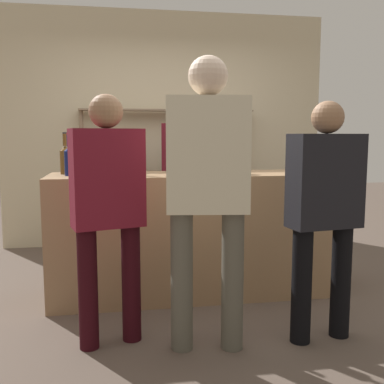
{
  "coord_description": "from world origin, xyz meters",
  "views": [
    {
      "loc": [
        -0.61,
        -3.63,
        1.33
      ],
      "look_at": [
        0.0,
        0.0,
        0.87
      ],
      "focal_mm": 42.0,
      "sensor_mm": 36.0,
      "label": 1
    }
  ],
  "objects_px": {
    "counter_bottle_0": "(132,158)",
    "customer_right": "(324,205)",
    "counter_bottle_3": "(173,158)",
    "server_behind_counter": "(185,169)",
    "customer_left": "(108,202)",
    "counter_bottle_4": "(69,160)",
    "cork_jar": "(89,167)",
    "wine_glass": "(209,159)",
    "counter_bottle_5": "(125,158)",
    "customer_center": "(208,182)",
    "counter_bottle_2": "(174,157)",
    "ice_bucket": "(222,159)",
    "counter_bottle_1": "(66,159)"
  },
  "relations": [
    {
      "from": "counter_bottle_0",
      "to": "customer_right",
      "type": "distance_m",
      "value": 1.54
    },
    {
      "from": "counter_bottle_3",
      "to": "server_behind_counter",
      "type": "xyz_separation_m",
      "value": [
        0.28,
        1.19,
        -0.18
      ]
    },
    {
      "from": "customer_left",
      "to": "counter_bottle_4",
      "type": "bearing_deg",
      "value": 5.51
    },
    {
      "from": "server_behind_counter",
      "to": "counter_bottle_4",
      "type": "bearing_deg",
      "value": -62.35
    },
    {
      "from": "server_behind_counter",
      "to": "customer_left",
      "type": "bearing_deg",
      "value": -38.89
    },
    {
      "from": "customer_right",
      "to": "server_behind_counter",
      "type": "distance_m",
      "value": 2.07
    },
    {
      "from": "counter_bottle_4",
      "to": "server_behind_counter",
      "type": "bearing_deg",
      "value": 43.72
    },
    {
      "from": "counter_bottle_4",
      "to": "cork_jar",
      "type": "height_order",
      "value": "counter_bottle_4"
    },
    {
      "from": "counter_bottle_3",
      "to": "wine_glass",
      "type": "relative_size",
      "value": 2.26
    },
    {
      "from": "counter_bottle_5",
      "to": "customer_center",
      "type": "relative_size",
      "value": 0.2
    },
    {
      "from": "counter_bottle_2",
      "to": "counter_bottle_0",
      "type": "bearing_deg",
      "value": -160.6
    },
    {
      "from": "counter_bottle_2",
      "to": "customer_right",
      "type": "bearing_deg",
      "value": -52.97
    },
    {
      "from": "wine_glass",
      "to": "ice_bucket",
      "type": "xyz_separation_m",
      "value": [
        0.15,
        0.15,
        -0.01
      ]
    },
    {
      "from": "cork_jar",
      "to": "server_behind_counter",
      "type": "relative_size",
      "value": 0.08
    },
    {
      "from": "wine_glass",
      "to": "customer_center",
      "type": "xyz_separation_m",
      "value": [
        -0.19,
        -0.87,
        -0.09
      ]
    },
    {
      "from": "customer_right",
      "to": "server_behind_counter",
      "type": "xyz_separation_m",
      "value": [
        -0.59,
        1.98,
        0.09
      ]
    },
    {
      "from": "cork_jar",
      "to": "server_behind_counter",
      "type": "xyz_separation_m",
      "value": [
        0.93,
        0.97,
        -0.1
      ]
    },
    {
      "from": "customer_center",
      "to": "customer_right",
      "type": "distance_m",
      "value": 0.78
    },
    {
      "from": "counter_bottle_0",
      "to": "counter_bottle_3",
      "type": "height_order",
      "value": "counter_bottle_3"
    },
    {
      "from": "cork_jar",
      "to": "counter_bottle_2",
      "type": "bearing_deg",
      "value": 6.87
    },
    {
      "from": "customer_right",
      "to": "counter_bottle_2",
      "type": "bearing_deg",
      "value": 28.88
    },
    {
      "from": "cork_jar",
      "to": "customer_center",
      "type": "xyz_separation_m",
      "value": [
        0.76,
        -1.01,
        -0.04
      ]
    },
    {
      "from": "ice_bucket",
      "to": "customer_right",
      "type": "relative_size",
      "value": 0.14
    },
    {
      "from": "ice_bucket",
      "to": "customer_right",
      "type": "xyz_separation_m",
      "value": [
        0.43,
        -1.02,
        -0.24
      ]
    },
    {
      "from": "counter_bottle_2",
      "to": "counter_bottle_5",
      "type": "relative_size",
      "value": 0.93
    },
    {
      "from": "customer_right",
      "to": "customer_left",
      "type": "distance_m",
      "value": 1.37
    },
    {
      "from": "counter_bottle_3",
      "to": "counter_bottle_4",
      "type": "height_order",
      "value": "counter_bottle_3"
    },
    {
      "from": "wine_glass",
      "to": "counter_bottle_2",
      "type": "bearing_deg",
      "value": 137.96
    },
    {
      "from": "counter_bottle_0",
      "to": "ice_bucket",
      "type": "bearing_deg",
      "value": 4.27
    },
    {
      "from": "counter_bottle_3",
      "to": "wine_glass",
      "type": "bearing_deg",
      "value": 15.51
    },
    {
      "from": "counter_bottle_4",
      "to": "customer_right",
      "type": "xyz_separation_m",
      "value": [
        1.66,
        -0.95,
        -0.25
      ]
    },
    {
      "from": "cork_jar",
      "to": "customer_center",
      "type": "distance_m",
      "value": 1.26
    },
    {
      "from": "counter_bottle_0",
      "to": "server_behind_counter",
      "type": "bearing_deg",
      "value": 60.02
    },
    {
      "from": "counter_bottle_1",
      "to": "customer_left",
      "type": "xyz_separation_m",
      "value": [
        0.35,
        -0.96,
        -0.22
      ]
    },
    {
      "from": "wine_glass",
      "to": "customer_center",
      "type": "bearing_deg",
      "value": -102.11
    },
    {
      "from": "counter_bottle_0",
      "to": "cork_jar",
      "type": "bearing_deg",
      "value": 173.06
    },
    {
      "from": "counter_bottle_3",
      "to": "customer_center",
      "type": "height_order",
      "value": "customer_center"
    },
    {
      "from": "counter_bottle_3",
      "to": "counter_bottle_5",
      "type": "bearing_deg",
      "value": 175.34
    },
    {
      "from": "counter_bottle_0",
      "to": "counter_bottle_4",
      "type": "relative_size",
      "value": 1.04
    },
    {
      "from": "counter_bottle_3",
      "to": "counter_bottle_1",
      "type": "bearing_deg",
      "value": 158.16
    },
    {
      "from": "counter_bottle_1",
      "to": "server_behind_counter",
      "type": "distance_m",
      "value": 1.42
    },
    {
      "from": "ice_bucket",
      "to": "cork_jar",
      "type": "xyz_separation_m",
      "value": [
        -1.09,
        -0.01,
        -0.05
      ]
    },
    {
      "from": "cork_jar",
      "to": "customer_right",
      "type": "bearing_deg",
      "value": -33.49
    },
    {
      "from": "server_behind_counter",
      "to": "customer_center",
      "type": "bearing_deg",
      "value": -20.98
    },
    {
      "from": "wine_glass",
      "to": "server_behind_counter",
      "type": "distance_m",
      "value": 1.12
    },
    {
      "from": "customer_right",
      "to": "wine_glass",
      "type": "bearing_deg",
      "value": 25.41
    },
    {
      "from": "counter_bottle_0",
      "to": "customer_left",
      "type": "bearing_deg",
      "value": -102.63
    },
    {
      "from": "customer_center",
      "to": "wine_glass",
      "type": "bearing_deg",
      "value": -4.04
    },
    {
      "from": "counter_bottle_0",
      "to": "counter_bottle_3",
      "type": "bearing_deg",
      "value": -30.33
    },
    {
      "from": "counter_bottle_0",
      "to": "customer_left",
      "type": "height_order",
      "value": "customer_left"
    }
  ]
}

